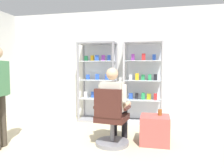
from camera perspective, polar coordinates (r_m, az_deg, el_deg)
back_wall at (r=5.16m, az=2.74°, el=5.14°), size 6.00×0.10×2.70m
display_cabinet_left at (r=5.06m, az=-3.87°, el=0.76°), size 0.90×0.45×1.90m
display_cabinet_right at (r=4.88m, az=8.66°, el=0.55°), size 0.90×0.45×1.90m
office_chair at (r=3.43m, az=-0.23°, el=-10.60°), size 0.59×0.56×0.96m
seated_shopkeeper at (r=3.52m, az=0.66°, el=-4.93°), size 0.52×0.60×1.29m
storage_crate at (r=3.65m, az=11.79°, el=-12.32°), size 0.48×0.46×0.48m
tea_glass at (r=3.64m, az=13.17°, el=-7.64°), size 0.07×0.07×0.10m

